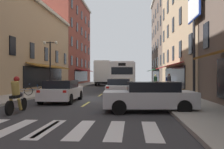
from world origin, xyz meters
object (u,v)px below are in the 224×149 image
Objects in this scene: box_truck at (104,73)px; sedan_mid at (62,91)px; motorcycle_rider at (17,97)px; pedestrian_mid at (155,82)px; transit_bus at (123,76)px; billboard_sign at (194,18)px; sedan_near at (119,88)px; street_lamp_twin at (50,64)px; sedan_rear at (150,96)px; pedestrian_near at (169,82)px; bicycle_near at (35,91)px; sedan_far at (110,80)px.

box_truck is 1.71× the size of sedan_mid.
motorcycle_rider is at bearing -90.95° from box_truck.
pedestrian_mid is (7.62, 14.41, 0.28)m from motorcycle_rider.
transit_bus reaches higher than motorcycle_rider.
transit_bus is 2.70× the size of sedan_mid.
billboard_sign reaches higher than sedan_near.
box_truck is at bearing 81.04° from street_lamp_twin.
motorcycle_rider is at bearing -172.23° from sedan_rear.
sedan_rear is 2.49× the size of pedestrian_near.
pedestrian_mid is at bearing 62.11° from motorcycle_rider.
bicycle_near is at bearing 140.19° from sedan_rear.
sedan_mid is 2.07× the size of motorcycle_rider.
sedan_far is at bearing 90.82° from pedestrian_mid.
billboard_sign is 33.28m from sedan_far.
sedan_near is 9.42m from motorcycle_rider.
billboard_sign is at bearing 29.47° from pedestrian_near.
box_truck is 21.73m from bicycle_near.
sedan_far is at bearing -137.18° from pedestrian_near.
sedan_rear is at bearing -78.98° from box_truck.
sedan_near is (3.73, -20.87, -1.34)m from box_truck.
pedestrian_near is at bearing 49.14° from sedan_near.
sedan_mid is (-3.48, -3.87, -0.02)m from sedan_near.
pedestrian_mid is at bearing 104.11° from billboard_sign.
transit_bus reaches higher than pedestrian_mid.
transit_bus reaches higher than sedan_far.
box_truck is at bearing 100.24° from pedestrian_mid.
motorcycle_rider is (-9.55, -6.74, -5.00)m from billboard_sign.
motorcycle_rider is 8.16m from bicycle_near.
sedan_mid is 7.65m from street_lamp_twin.
bicycle_near is at bearing 106.76° from motorcycle_rider.
motorcycle_rider reaches higher than sedan_mid.
pedestrian_mid is (7.14, -14.89, -1.08)m from box_truck.
street_lamp_twin is at bearing -96.34° from sedan_far.
motorcycle_rider is (-0.49, -29.30, -1.36)m from box_truck.
sedan_far is (0.17, 9.11, -1.39)m from box_truck.
sedan_mid is (-8.81, -2.18, -5.01)m from billboard_sign.
box_truck is at bearing 111.89° from billboard_sign.
sedan_far is (-0.08, 33.86, -0.02)m from sedan_mid.
sedan_far is (-3.56, 29.99, -0.04)m from sedan_near.
pedestrian_mid reaches higher than motorcycle_rider.
street_lamp_twin reaches higher than motorcycle_rider.
transit_bus is at bearing 96.00° from sedan_rear.
pedestrian_near reaches higher than pedestrian_mid.
motorcycle_rider reaches higher than sedan_near.
street_lamp_twin is at bearing -177.71° from pedestrian_mid.
pedestrian_mid is (6.89, 9.85, 0.28)m from sedan_mid.
sedan_rear is at bearing -112.06° from pedestrian_mid.
sedan_rear is at bearing 11.81° from pedestrian_near.
box_truck reaches higher than sedan_near.
pedestrian_mid reaches higher than sedan_near.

